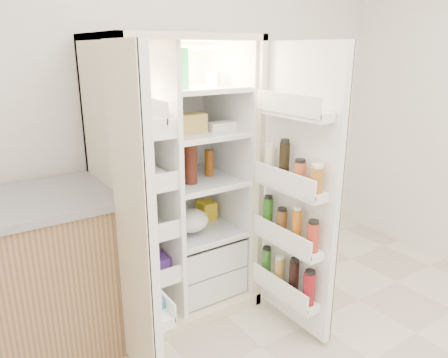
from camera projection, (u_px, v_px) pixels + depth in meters
wall_back at (169, 102)px, 3.03m from camera, size 4.00×0.02×2.70m
refrigerator at (174, 200)px, 2.85m from camera, size 0.92×0.70×1.80m
freezer_door at (136, 227)px, 2.05m from camera, size 0.15×0.40×1.72m
fridge_door at (298, 199)px, 2.51m from camera, size 0.17×0.58×1.72m
kitchen_counter at (5, 286)px, 2.30m from camera, size 1.32×0.70×0.96m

